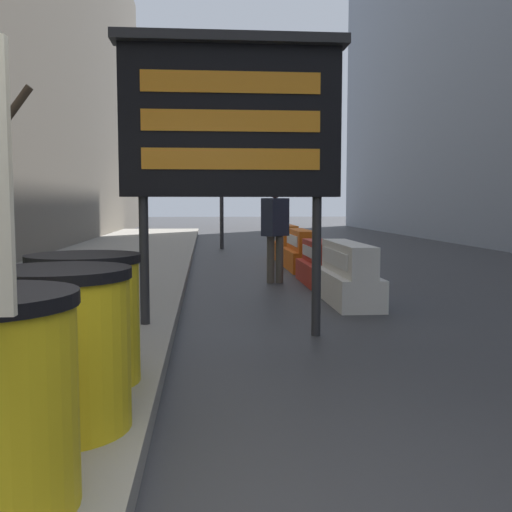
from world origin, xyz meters
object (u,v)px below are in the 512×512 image
at_px(barrel_drum_middle, 61,349).
at_px(jersey_barrier_white, 347,276).
at_px(jersey_barrier_orange_near, 286,245).
at_px(traffic_light_near_curb, 222,169).
at_px(jersey_barrier_red_striped, 321,265).
at_px(message_board, 231,120).
at_px(traffic_cone_near, 311,245).
at_px(pedestrian_worker, 275,225).
at_px(barrel_drum_back, 85,318).
at_px(jersey_barrier_orange_far, 301,252).

bearing_deg(barrel_drum_middle, jersey_barrier_white, 60.43).
relative_size(jersey_barrier_orange_near, traffic_light_near_curb, 0.48).
bearing_deg(jersey_barrier_red_striped, barrel_drum_middle, -112.01).
xyz_separation_m(message_board, traffic_cone_near, (2.69, 10.20, -2.03)).
relative_size(barrel_drum_middle, traffic_cone_near, 1.67).
height_order(jersey_barrier_white, jersey_barrier_red_striped, jersey_barrier_white).
bearing_deg(jersey_barrier_red_striped, pedestrian_worker, 168.47).
relative_size(message_board, traffic_cone_near, 5.73).
height_order(barrel_drum_back, jersey_barrier_orange_near, barrel_drum_back).
xyz_separation_m(jersey_barrier_red_striped, pedestrian_worker, (-0.80, 0.16, 0.70)).
height_order(message_board, traffic_light_near_curb, traffic_light_near_curb).
relative_size(jersey_barrier_orange_near, pedestrian_worker, 0.94).
height_order(message_board, jersey_barrier_orange_far, message_board).
bearing_deg(barrel_drum_back, jersey_barrier_white, 54.93).
xyz_separation_m(jersey_barrier_orange_near, traffic_light_near_curb, (-1.53, 3.70, 2.11)).
height_order(jersey_barrier_orange_far, pedestrian_worker, pedestrian_worker).
bearing_deg(barrel_drum_back, jersey_barrier_red_striped, 64.80).
height_order(message_board, pedestrian_worker, message_board).
distance_m(barrel_drum_middle, jersey_barrier_orange_near, 11.95).
xyz_separation_m(barrel_drum_back, jersey_barrier_orange_far, (2.91, 8.42, -0.24)).
bearing_deg(jersey_barrier_red_striped, message_board, -113.14).
relative_size(barrel_drum_back, pedestrian_worker, 0.52).
distance_m(jersey_barrier_white, jersey_barrier_red_striped, 2.04).
height_order(barrel_drum_middle, jersey_barrier_red_striped, barrel_drum_middle).
bearing_deg(traffic_light_near_curb, jersey_barrier_orange_near, -67.51).
bearing_deg(traffic_cone_near, jersey_barrier_orange_far, -103.54).
relative_size(barrel_drum_back, jersey_barrier_white, 0.47).
relative_size(jersey_barrier_red_striped, jersey_barrier_orange_far, 0.94).
relative_size(jersey_barrier_white, traffic_cone_near, 3.58).
relative_size(barrel_drum_back, jersey_barrier_red_striped, 0.53).
distance_m(message_board, jersey_barrier_white, 3.35).
relative_size(barrel_drum_middle, traffic_light_near_curb, 0.27).
height_order(traffic_light_near_curb, pedestrian_worker, traffic_light_near_curb).
bearing_deg(traffic_cone_near, traffic_light_near_curb, 138.65).
bearing_deg(jersey_barrier_red_striped, barrel_drum_back, -115.20).
xyz_separation_m(barrel_drum_middle, traffic_cone_near, (3.78, 13.14, -0.35)).
height_order(jersey_barrier_white, pedestrian_worker, pedestrian_worker).
bearing_deg(traffic_light_near_curb, traffic_cone_near, -41.35).
relative_size(message_board, traffic_light_near_curb, 0.92).
bearing_deg(jersey_barrier_orange_near, traffic_light_near_curb, 112.49).
xyz_separation_m(traffic_cone_near, pedestrian_worker, (-1.72, -5.90, 0.77)).
height_order(jersey_barrier_orange_far, jersey_barrier_orange_near, jersey_barrier_orange_near).
distance_m(barrel_drum_middle, pedestrian_worker, 7.54).
xyz_separation_m(jersey_barrier_white, traffic_light_near_curb, (-1.53, 10.26, 2.11)).
distance_m(barrel_drum_middle, traffic_cone_near, 13.68).
bearing_deg(jersey_barrier_red_striped, traffic_light_near_curb, 100.56).
height_order(jersey_barrier_white, traffic_light_near_curb, traffic_light_near_curb).
xyz_separation_m(barrel_drum_middle, jersey_barrier_orange_far, (2.86, 9.33, -0.24)).
height_order(jersey_barrier_red_striped, traffic_cone_near, jersey_barrier_red_striped).
distance_m(barrel_drum_middle, jersey_barrier_white, 5.80).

